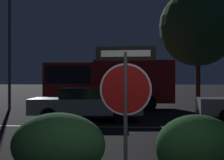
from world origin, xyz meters
TOP-DOWN VIEW (x-y plane):
  - road_center_stripe at (0.00, 7.70)m, footprint 39.93×0.12m
  - stop_sign at (-0.17, 1.64)m, footprint 0.93×0.08m
  - hedge_bush_2 at (-1.31, 1.96)m, footprint 1.59×1.17m
  - hedge_bush_3 at (0.97, 1.93)m, footprint 1.34×1.07m
  - passing_car_2 at (-2.03, 9.38)m, footprint 4.64×2.27m
  - delivery_truck at (-1.72, 14.53)m, footprint 7.28×2.86m
  - street_lamp at (-7.23, 14.18)m, footprint 0.40×0.40m
  - tree_1 at (4.33, 18.96)m, footprint 5.42×5.42m

SIDE VIEW (x-z plane):
  - road_center_stripe at x=0.00m, z-range 0.00..0.01m
  - hedge_bush_3 at x=0.97m, z-range 0.00..1.07m
  - hedge_bush_2 at x=-1.31m, z-range 0.00..1.08m
  - passing_car_2 at x=-2.03m, z-range 0.02..1.35m
  - stop_sign at x=-0.17m, z-range 0.43..2.58m
  - delivery_truck at x=-1.72m, z-range 0.20..2.94m
  - street_lamp at x=-7.23m, z-range 0.73..7.36m
  - tree_1 at x=4.33m, z-range 1.31..9.38m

